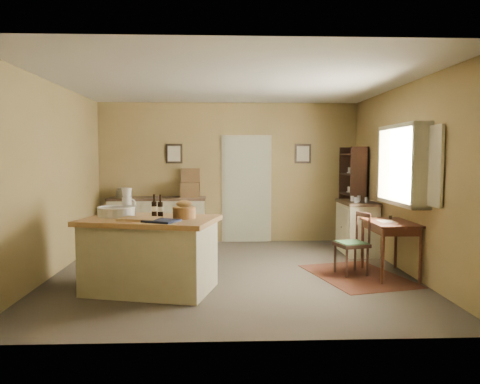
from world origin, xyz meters
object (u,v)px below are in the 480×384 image
(work_island, at_px, (150,252))
(desk_chair, at_px, (351,245))
(sideboard, at_px, (158,219))
(right_cabinet, at_px, (357,227))
(shelving_unit, at_px, (355,197))
(writing_desk, at_px, (390,228))

(work_island, height_order, desk_chair, work_island)
(work_island, relative_size, sideboard, 0.99)
(right_cabinet, distance_m, shelving_unit, 0.84)
(desk_chair, bearing_deg, right_cabinet, 56.01)
(work_island, distance_m, sideboard, 3.07)
(work_island, relative_size, writing_desk, 1.89)
(desk_chair, height_order, right_cabinet, right_cabinet)
(right_cabinet, bearing_deg, shelving_unit, 77.76)
(sideboard, xyz_separation_m, desk_chair, (3.02, -2.38, -0.05))
(work_island, bearing_deg, right_cabinet, 47.90)
(desk_chair, bearing_deg, shelving_unit, 58.14)
(writing_desk, bearing_deg, sideboard, 145.23)
(desk_chair, distance_m, right_cabinet, 1.58)
(writing_desk, distance_m, desk_chair, 0.58)
(work_island, relative_size, right_cabinet, 1.81)
(shelving_unit, bearing_deg, right_cabinet, -102.24)
(work_island, xyz_separation_m, writing_desk, (3.23, 0.59, 0.19))
(writing_desk, bearing_deg, work_island, -169.64)
(writing_desk, bearing_deg, shelving_unit, 86.23)
(sideboard, distance_m, shelving_unit, 3.72)
(work_island, distance_m, right_cabinet, 3.89)
(writing_desk, height_order, desk_chair, desk_chair)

